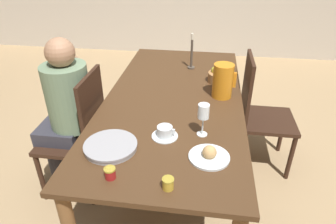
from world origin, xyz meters
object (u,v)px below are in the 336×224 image
(candlestick_tall, at_px, (192,55))
(chair_person_side, at_px, (80,133))
(jam_jar_red, at_px, (110,173))
(fruit_bowl, at_px, (219,76))
(red_pitcher, at_px, (223,81))
(teacup_near_person, at_px, (165,132))
(serving_tray, at_px, (111,146))
(bread_plate, at_px, (209,155))
(jam_jar_amber, at_px, (168,183))
(chair_opposite, at_px, (259,112))
(wine_glass_water, at_px, (204,113))
(person_seated, at_px, (66,105))

(candlestick_tall, bearing_deg, chair_person_side, -135.05)
(jam_jar_red, bearing_deg, fruit_bowl, 66.44)
(red_pitcher, xyz_separation_m, teacup_near_person, (-0.32, -0.54, -0.09))
(serving_tray, xyz_separation_m, jam_jar_red, (0.07, -0.21, 0.02))
(bread_plate, bearing_deg, jam_jar_amber, -126.42)
(jam_jar_red, xyz_separation_m, fruit_bowl, (0.50, 1.15, 0.01))
(red_pitcher, relative_size, serving_tray, 0.84)
(chair_opposite, relative_size, serving_tray, 3.35)
(chair_person_side, height_order, serving_tray, chair_person_side)
(chair_person_side, xyz_separation_m, wine_glass_water, (0.86, -0.25, 0.39))
(bread_plate, distance_m, jam_jar_red, 0.50)
(wine_glass_water, distance_m, fruit_bowl, 0.75)
(wine_glass_water, relative_size, candlestick_tall, 0.65)
(chair_person_side, bearing_deg, chair_opposite, -69.68)
(serving_tray, height_order, jam_jar_amber, jam_jar_amber)
(jam_jar_amber, distance_m, fruit_bowl, 1.20)
(chair_person_side, height_order, red_pitcher, red_pitcher)
(chair_person_side, bearing_deg, red_pitcher, -76.13)
(bread_plate, bearing_deg, teacup_near_person, 148.36)
(person_seated, distance_m, fruit_bowl, 1.15)
(chair_opposite, bearing_deg, fruit_bowl, -91.25)
(jam_jar_amber, height_order, jam_jar_red, same)
(serving_tray, bearing_deg, wine_glass_water, 22.81)
(red_pitcher, bearing_deg, jam_jar_amber, -104.71)
(red_pitcher, height_order, candlestick_tall, candlestick_tall)
(teacup_near_person, distance_m, jam_jar_red, 0.41)
(chair_person_side, relative_size, serving_tray, 3.35)
(red_pitcher, relative_size, bread_plate, 1.13)
(fruit_bowl, bearing_deg, serving_tray, -121.20)
(jam_jar_amber, bearing_deg, bread_plate, 53.58)
(wine_glass_water, height_order, serving_tray, wine_glass_water)
(bread_plate, bearing_deg, red_pitcher, 84.31)
(red_pitcher, xyz_separation_m, serving_tray, (-0.59, -0.69, -0.10))
(fruit_bowl, bearing_deg, jam_jar_red, -113.56)
(candlestick_tall, bearing_deg, jam_jar_red, -100.99)
(teacup_near_person, relative_size, serving_tray, 0.52)
(teacup_near_person, relative_size, candlestick_tall, 0.49)
(red_pitcher, bearing_deg, fruit_bowl, 93.79)
(candlestick_tall, bearing_deg, jam_jar_amber, -89.86)
(bread_plate, distance_m, jam_jar_amber, 0.30)
(serving_tray, distance_m, candlestick_tall, 1.23)
(chair_person_side, bearing_deg, serving_tray, -138.86)
(teacup_near_person, bearing_deg, person_seated, 155.51)
(red_pitcher, xyz_separation_m, candlestick_tall, (-0.25, 0.49, -0.00))
(person_seated, relative_size, fruit_bowl, 6.82)
(chair_opposite, xyz_separation_m, bread_plate, (-0.39, -0.94, 0.26))
(serving_tray, xyz_separation_m, candlestick_tall, (0.34, 1.18, 0.10))
(chair_person_side, height_order, jam_jar_amber, chair_person_side)
(chair_person_side, xyz_separation_m, candlestick_tall, (0.73, 0.73, 0.36))
(serving_tray, relative_size, jam_jar_red, 5.05)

